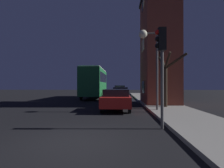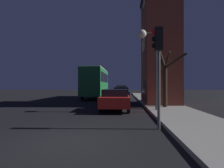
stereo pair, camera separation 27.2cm
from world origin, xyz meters
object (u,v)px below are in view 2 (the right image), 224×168
at_px(traffic_light, 158,56).
at_px(bare_tree, 166,77).
at_px(car_mid_lane, 121,94).
at_px(bus, 96,81).
at_px(car_near_lane, 116,99).
at_px(car_far_lane, 121,90).
at_px(streetlamp, 147,47).

distance_m(traffic_light, bare_tree, 6.21).
relative_size(bare_tree, car_mid_lane, 1.01).
xyz_separation_m(bus, car_near_lane, (3.14, -10.86, -1.51)).
bearing_deg(traffic_light, bus, 107.54).
bearing_deg(car_far_lane, bare_tree, -77.19).
bearing_deg(traffic_light, car_far_lane, 94.67).
distance_m(car_near_lane, car_far_lane, 16.00).
relative_size(streetlamp, car_near_lane, 1.21).
xyz_separation_m(bare_tree, car_near_lane, (-3.65, -0.78, -1.53)).
relative_size(streetlamp, bare_tree, 1.23).
bearing_deg(car_far_lane, traffic_light, -85.33).
distance_m(bare_tree, car_far_lane, 15.67).
distance_m(streetlamp, car_near_lane, 4.08).
bearing_deg(car_mid_lane, car_near_lane, -92.39).
distance_m(car_mid_lane, car_far_lane, 8.99).
bearing_deg(car_far_lane, streetlamp, -83.50).
bearing_deg(car_far_lane, car_near_lane, -90.68).
xyz_separation_m(traffic_light, car_far_lane, (-1.73, 21.15, -2.02)).
height_order(car_mid_lane, car_far_lane, car_far_lane).
bearing_deg(bus, car_far_lane, 57.01).
relative_size(streetlamp, bus, 0.57).
xyz_separation_m(streetlamp, traffic_light, (-0.18, -4.38, -1.29)).
xyz_separation_m(bare_tree, bus, (-6.79, 10.08, -0.02)).
xyz_separation_m(bus, car_far_lane, (3.33, 5.13, -1.42)).
bearing_deg(streetlamp, car_far_lane, 96.50).
relative_size(bus, car_mid_lane, 2.17).
distance_m(traffic_light, car_near_lane, 5.89).
height_order(streetlamp, bare_tree, streetlamp).
height_order(traffic_light, car_near_lane, traffic_light).
relative_size(bus, car_far_lane, 2.21).
relative_size(traffic_light, bare_tree, 0.96).
bearing_deg(streetlamp, car_mid_lane, 103.07).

